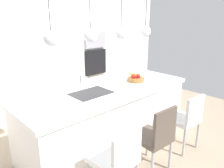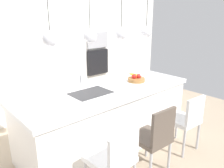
{
  "view_description": "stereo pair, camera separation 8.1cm",
  "coord_description": "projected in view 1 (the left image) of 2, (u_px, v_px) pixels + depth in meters",
  "views": [
    {
      "loc": [
        -2.09,
        -2.34,
        1.95
      ],
      "look_at": [
        0.1,
        0.0,
        0.96
      ],
      "focal_mm": 35.91,
      "sensor_mm": 36.0,
      "label": 1
    },
    {
      "loc": [
        -2.03,
        -2.4,
        1.95
      ],
      "look_at": [
        0.1,
        0.0,
        0.96
      ],
      "focal_mm": 35.91,
      "sensor_mm": 36.0,
      "label": 2
    }
  ],
  "objects": [
    {
      "name": "floor",
      "position": [
        107.0,
        142.0,
        3.58
      ],
      "size": [
        6.6,
        6.6,
        0.0
      ],
      "primitive_type": "plane",
      "color": "tan",
      "rests_on": "ground"
    },
    {
      "name": "back_wall",
      "position": [
        50.0,
        50.0,
        4.34
      ],
      "size": [
        6.0,
        0.1,
        2.6
      ],
      "primitive_type": "cube",
      "color": "silver",
      "rests_on": "ground"
    },
    {
      "name": "kitchen_island",
      "position": [
        107.0,
        116.0,
        3.44
      ],
      "size": [
        2.7,
        1.01,
        0.91
      ],
      "color": "white",
      "rests_on": "ground"
    },
    {
      "name": "sink_basin",
      "position": [
        91.0,
        93.0,
        3.11
      ],
      "size": [
        0.56,
        0.4,
        0.02
      ],
      "primitive_type": "cube",
      "color": "#2D2D30",
      "rests_on": "kitchen_island"
    },
    {
      "name": "faucet",
      "position": [
        82.0,
        80.0,
        3.22
      ],
      "size": [
        0.02,
        0.17,
        0.22
      ],
      "color": "silver",
      "rests_on": "kitchen_island"
    },
    {
      "name": "fruit_bowl",
      "position": [
        135.0,
        78.0,
        3.66
      ],
      "size": [
        0.28,
        0.28,
        0.16
      ],
      "color": "#9E6B38",
      "rests_on": "kitchen_island"
    },
    {
      "name": "microwave",
      "position": [
        95.0,
        40.0,
        4.95
      ],
      "size": [
        0.54,
        0.08,
        0.34
      ],
      "primitive_type": "cube",
      "color": "#9E9EA3",
      "rests_on": "back_wall"
    },
    {
      "name": "oven",
      "position": [
        95.0,
        62.0,
        5.1
      ],
      "size": [
        0.56,
        0.08,
        0.56
      ],
      "primitive_type": "cube",
      "color": "black",
      "rests_on": "back_wall"
    },
    {
      "name": "chair_near",
      "position": [
        117.0,
        158.0,
        2.37
      ],
      "size": [
        0.45,
        0.46,
        0.85
      ],
      "color": "white",
      "rests_on": "ground"
    },
    {
      "name": "chair_middle",
      "position": [
        155.0,
        136.0,
        2.79
      ],
      "size": [
        0.44,
        0.47,
        0.9
      ],
      "color": "brown",
      "rests_on": "ground"
    },
    {
      "name": "chair_far",
      "position": [
        185.0,
        118.0,
        3.28
      ],
      "size": [
        0.44,
        0.47,
        0.87
      ],
      "color": "silver",
      "rests_on": "ground"
    },
    {
      "name": "pendant_light_left",
      "position": [
        51.0,
        39.0,
        2.53
      ],
      "size": [
        0.18,
        0.18,
        0.78
      ],
      "color": "silver"
    },
    {
      "name": "pendant_light_center_left",
      "position": [
        91.0,
        36.0,
        2.89
      ],
      "size": [
        0.18,
        0.18,
        0.78
      ],
      "color": "silver"
    },
    {
      "name": "pendant_light_center_right",
      "position": [
        121.0,
        33.0,
        3.26
      ],
      "size": [
        0.18,
        0.18,
        0.78
      ],
      "color": "silver"
    },
    {
      "name": "pendant_light_right",
      "position": [
        145.0,
        31.0,
        3.62
      ],
      "size": [
        0.18,
        0.18,
        0.78
      ],
      "color": "silver"
    }
  ]
}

